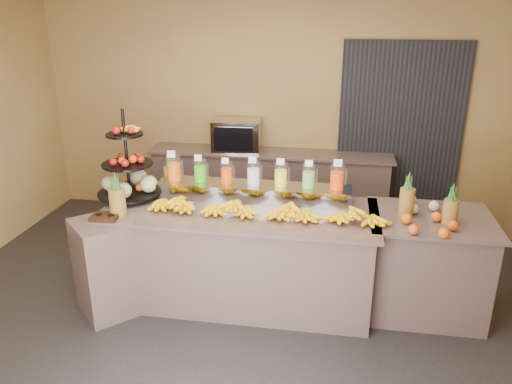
% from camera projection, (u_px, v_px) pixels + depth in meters
% --- Properties ---
extents(ground, '(6.00, 6.00, 0.00)m').
position_uv_depth(ground, '(235.00, 315.00, 4.59)').
color(ground, black).
rests_on(ground, ground).
extents(room_envelope, '(6.04, 5.02, 2.82)m').
position_uv_depth(room_envelope, '(269.00, 97.00, 4.64)').
color(room_envelope, olive).
rests_on(room_envelope, ground).
extents(buffet_counter, '(2.75, 1.25, 0.93)m').
position_uv_depth(buffet_counter, '(228.00, 256.00, 4.69)').
color(buffet_counter, gray).
rests_on(buffet_counter, ground).
extents(right_counter, '(1.08, 0.88, 0.93)m').
position_uv_depth(right_counter, '(426.00, 264.00, 4.54)').
color(right_counter, gray).
rests_on(right_counter, ground).
extents(back_ledge, '(3.10, 0.55, 0.93)m').
position_uv_depth(back_ledge, '(269.00, 186.00, 6.51)').
color(back_ledge, gray).
rests_on(back_ledge, ground).
extents(pitcher_tray, '(1.85, 0.30, 0.15)m').
position_uv_depth(pitcher_tray, '(254.00, 192.00, 4.77)').
color(pitcher_tray, gray).
rests_on(pitcher_tray, buffet_counter).
extents(juice_pitcher_orange_a, '(0.13, 0.14, 0.32)m').
position_uv_depth(juice_pitcher_orange_a, '(174.00, 169.00, 4.82)').
color(juice_pitcher_orange_a, silver).
rests_on(juice_pitcher_orange_a, pitcher_tray).
extents(juice_pitcher_green, '(0.12, 0.13, 0.29)m').
position_uv_depth(juice_pitcher_green, '(200.00, 172.00, 4.79)').
color(juice_pitcher_green, silver).
rests_on(juice_pitcher_green, pitcher_tray).
extents(juice_pitcher_orange_b, '(0.11, 0.12, 0.27)m').
position_uv_depth(juice_pitcher_orange_b, '(227.00, 174.00, 4.75)').
color(juice_pitcher_orange_b, silver).
rests_on(juice_pitcher_orange_b, pitcher_tray).
extents(juice_pitcher_milk, '(0.12, 0.13, 0.30)m').
position_uv_depth(juice_pitcher_milk, '(253.00, 174.00, 4.71)').
color(juice_pitcher_milk, silver).
rests_on(juice_pitcher_milk, pitcher_tray).
extents(juice_pitcher_lemon, '(0.12, 0.13, 0.30)m').
position_uv_depth(juice_pitcher_lemon, '(281.00, 176.00, 4.67)').
color(juice_pitcher_lemon, silver).
rests_on(juice_pitcher_lemon, pitcher_tray).
extents(juice_pitcher_lime, '(0.12, 0.13, 0.29)m').
position_uv_depth(juice_pitcher_lime, '(309.00, 177.00, 4.63)').
color(juice_pitcher_lime, silver).
rests_on(juice_pitcher_lime, pitcher_tray).
extents(juice_pitcher_orange_c, '(0.13, 0.13, 0.31)m').
position_uv_depth(juice_pitcher_orange_c, '(337.00, 178.00, 4.58)').
color(juice_pitcher_orange_c, silver).
rests_on(juice_pitcher_orange_c, pitcher_tray).
extents(banana_heap, '(2.18, 0.20, 0.18)m').
position_uv_depth(banana_heap, '(263.00, 207.00, 4.41)').
color(banana_heap, yellow).
rests_on(banana_heap, buffet_counter).
extents(fruit_stand, '(0.70, 0.70, 0.86)m').
position_uv_depth(fruit_stand, '(132.00, 176.00, 4.76)').
color(fruit_stand, black).
rests_on(fruit_stand, buffet_counter).
extents(condiment_caddy, '(0.24, 0.18, 0.03)m').
position_uv_depth(condiment_caddy, '(105.00, 217.00, 4.34)').
color(condiment_caddy, black).
rests_on(condiment_caddy, buffet_counter).
extents(pineapple_left_a, '(0.14, 0.14, 0.40)m').
position_uv_depth(pineapple_left_a, '(117.00, 199.00, 4.38)').
color(pineapple_left_a, brown).
rests_on(pineapple_left_a, buffet_counter).
extents(pineapple_left_b, '(0.12, 0.12, 0.39)m').
position_uv_depth(pineapple_left_b, '(170.00, 175.00, 5.02)').
color(pineapple_left_b, brown).
rests_on(pineapple_left_b, buffet_counter).
extents(right_fruit_pile, '(0.48, 0.46, 0.25)m').
position_uv_depth(right_fruit_pile, '(427.00, 215.00, 4.21)').
color(right_fruit_pile, brown).
rests_on(right_fruit_pile, right_counter).
extents(oven_warmer, '(0.63, 0.46, 0.40)m').
position_uv_depth(oven_warmer, '(237.00, 135.00, 6.34)').
color(oven_warmer, gray).
rests_on(oven_warmer, back_ledge).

